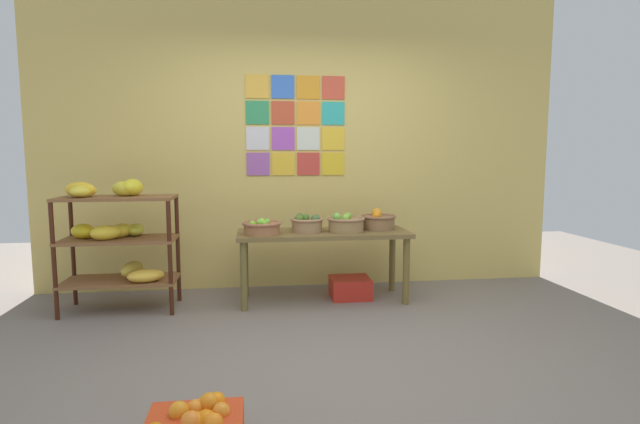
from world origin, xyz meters
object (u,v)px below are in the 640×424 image
at_px(display_table, 323,240).
at_px(fruit_basket_centre, 262,227).
at_px(banana_shelf_unit, 117,232).
at_px(produce_crate_under_table, 350,288).
at_px(fruit_basket_back_right, 307,223).
at_px(fruit_basket_right, 378,221).
at_px(fruit_basket_back_left, 346,224).

bearing_deg(display_table, fruit_basket_centre, -169.76).
xyz_separation_m(banana_shelf_unit, fruit_basket_centre, (1.22, -0.04, 0.03)).
distance_m(fruit_basket_centre, produce_crate_under_table, 1.02).
distance_m(fruit_basket_back_right, fruit_basket_right, 0.69).
bearing_deg(fruit_basket_back_right, fruit_basket_centre, -166.98).
xyz_separation_m(fruit_basket_right, fruit_basket_centre, (-1.08, -0.17, -0.01)).
bearing_deg(fruit_basket_back_right, fruit_basket_right, 6.74).
height_order(fruit_basket_back_left, fruit_basket_centre, fruit_basket_back_left).
xyz_separation_m(banana_shelf_unit, fruit_basket_right, (2.30, 0.13, 0.04)).
bearing_deg(fruit_basket_back_left, banana_shelf_unit, -179.64).
distance_m(display_table, fruit_basket_back_right, 0.22).
xyz_separation_m(fruit_basket_back_left, fruit_basket_back_right, (-0.35, 0.04, 0.00)).
height_order(banana_shelf_unit, display_table, banana_shelf_unit).
relative_size(banana_shelf_unit, fruit_basket_back_right, 3.76).
height_order(fruit_basket_right, produce_crate_under_table, fruit_basket_right).
relative_size(banana_shelf_unit, fruit_basket_centre, 3.29).
bearing_deg(banana_shelf_unit, display_table, 1.91).
distance_m(fruit_basket_right, produce_crate_under_table, 0.68).
bearing_deg(produce_crate_under_table, banana_shelf_unit, -177.32).
height_order(fruit_basket_back_right, fruit_basket_centre, fruit_basket_back_right).
distance_m(display_table, fruit_basket_back_left, 0.26).
distance_m(banana_shelf_unit, display_table, 1.78).
bearing_deg(fruit_basket_back_right, display_table, 2.73).
relative_size(fruit_basket_back_left, fruit_basket_back_right, 1.14).
relative_size(fruit_basket_back_right, produce_crate_under_table, 0.82).
height_order(fruit_basket_back_left, fruit_basket_back_right, fruit_basket_back_left).
height_order(banana_shelf_unit, fruit_basket_back_left, banana_shelf_unit).
bearing_deg(fruit_basket_back_right, banana_shelf_unit, -178.17).
relative_size(fruit_basket_back_left, fruit_basket_right, 1.05).
bearing_deg(fruit_basket_centre, fruit_basket_back_right, 13.02).
xyz_separation_m(banana_shelf_unit, produce_crate_under_table, (2.03, 0.09, -0.58)).
relative_size(fruit_basket_back_right, fruit_basket_centre, 0.88).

